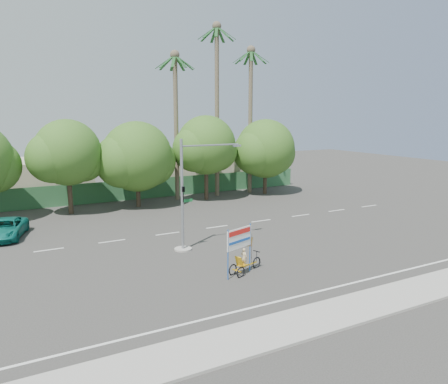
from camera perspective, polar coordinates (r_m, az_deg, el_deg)
name	(u,v)px	position (r m, az deg, el deg)	size (l,w,h in m)	color
ground	(250,262)	(25.71, 3.39, -9.13)	(120.00, 120.00, 0.00)	#33302D
sidewalk_near	(341,312)	(20.18, 15.04, -14.91)	(50.00, 2.40, 0.12)	gray
fence	(137,189)	(44.64, -11.24, 0.34)	(38.00, 0.08, 2.00)	#336B3D
building_left	(24,181)	(47.13, -24.64, 1.35)	(12.00, 8.00, 4.00)	beige
building_right	(192,171)	(51.47, -4.24, 2.71)	(14.00, 8.00, 3.60)	beige
tree_left	(67,155)	(39.18, -19.82, 4.57)	(6.66, 5.60, 8.07)	#473828
tree_center	(136,159)	(40.55, -11.37, 4.30)	(7.62, 6.40, 7.85)	#473828
tree_right	(206,147)	(43.04, -2.42, 5.86)	(6.90, 5.80, 8.36)	#473828
tree_far_right	(265,151)	(46.57, 5.39, 5.42)	(7.38, 6.20, 7.94)	#473828
palm_tall	(217,94)	(45.22, -0.93, 12.70)	(3.73, 3.79, 17.45)	#70604C
palm_mid	(250,105)	(47.16, 3.48, 11.29)	(3.73, 3.79, 15.45)	#70604C
palm_short	(176,110)	(43.29, -6.31, 10.63)	(3.73, 3.79, 14.45)	#70604C
traffic_signal	(187,204)	(27.35, -4.87, -1.61)	(4.72, 1.10, 7.00)	gray
trike_billboard	(242,254)	(23.59, 2.42, -8.12)	(2.64, 1.17, 2.72)	black
pickup_truck	(6,229)	(33.80, -26.62, -4.31)	(2.21, 4.79, 1.33)	#107165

